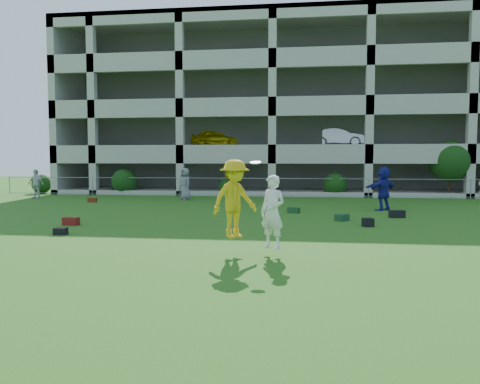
# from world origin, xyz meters

# --- Properties ---
(ground) EXTENTS (100.00, 100.00, 0.00)m
(ground) POSITION_xyz_m (0.00, 0.00, 0.00)
(ground) COLOR #235114
(ground) RESTS_ON ground
(bystander_b) EXTENTS (1.09, 0.57, 1.77)m
(bystander_b) POSITION_xyz_m (-14.04, 15.65, 0.89)
(bystander_b) COLOR silver
(bystander_b) RESTS_ON ground
(bystander_c) EXTENTS (1.06, 1.07, 1.87)m
(bystander_c) POSITION_xyz_m (-4.85, 15.90, 0.93)
(bystander_c) COLOR slate
(bystander_c) RESTS_ON ground
(bystander_d) EXTENTS (1.81, 1.70, 2.03)m
(bystander_d) POSITION_xyz_m (5.63, 11.60, 1.02)
(bystander_d) COLOR navy
(bystander_d) RESTS_ON ground
(bag_red_a) EXTENTS (0.58, 0.35, 0.28)m
(bag_red_a) POSITION_xyz_m (-6.34, 5.08, 0.14)
(bag_red_a) COLOR #54140E
(bag_red_a) RESTS_ON ground
(bag_black_b) EXTENTS (0.41, 0.27, 0.22)m
(bag_black_b) POSITION_xyz_m (-5.63, 3.03, 0.11)
(bag_black_b) COLOR black
(bag_black_b) RESTS_ON ground
(bag_green_c) EXTENTS (0.59, 0.61, 0.26)m
(bag_green_c) POSITION_xyz_m (3.43, 7.57, 0.13)
(bag_green_c) COLOR #133419
(bag_green_c) RESTS_ON ground
(crate_d) EXTENTS (0.42, 0.42, 0.30)m
(crate_d) POSITION_xyz_m (4.20, 6.12, 0.15)
(crate_d) COLOR black
(crate_d) RESTS_ON ground
(bag_black_e) EXTENTS (0.66, 0.46, 0.30)m
(bag_black_e) POSITION_xyz_m (5.73, 8.84, 0.15)
(bag_black_e) COLOR black
(bag_black_e) RESTS_ON ground
(bag_red_f) EXTENTS (0.48, 0.33, 0.24)m
(bag_red_f) POSITION_xyz_m (-9.56, 13.70, 0.12)
(bag_red_f) COLOR #53170E
(bag_red_f) RESTS_ON ground
(bag_green_g) EXTENTS (0.58, 0.47, 0.25)m
(bag_green_g) POSITION_xyz_m (1.54, 9.97, 0.12)
(bag_green_g) COLOR #183A15
(bag_green_g) RESTS_ON ground
(frisbee_contest) EXTENTS (2.03, 1.38, 2.17)m
(frisbee_contest) POSITION_xyz_m (0.45, 0.69, 1.32)
(frisbee_contest) COLOR gold
(frisbee_contest) RESTS_ON ground
(parking_garage) EXTENTS (30.00, 14.00, 12.00)m
(parking_garage) POSITION_xyz_m (-0.00, 27.70, 6.01)
(parking_garage) COLOR #9E998C
(parking_garage) RESTS_ON ground
(fence) EXTENTS (36.06, 0.06, 1.20)m
(fence) POSITION_xyz_m (0.00, 19.00, 0.61)
(fence) COLOR gray
(fence) RESTS_ON ground
(shrub_row) EXTENTS (34.38, 2.52, 3.50)m
(shrub_row) POSITION_xyz_m (4.59, 19.70, 1.51)
(shrub_row) COLOR #163D11
(shrub_row) RESTS_ON ground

